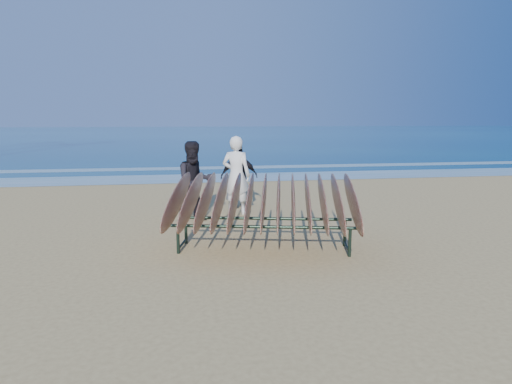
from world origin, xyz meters
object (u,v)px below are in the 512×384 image
person_dark_b (239,177)px  surfboard_rack (264,201)px  person_white (236,175)px  person_dark_a (195,182)px

person_dark_b → surfboard_rack: bearing=90.1°
person_white → person_dark_b: bearing=-79.6°
surfboard_rack → person_dark_b: 3.88m
person_dark_a → person_dark_b: (1.19, 1.40, -0.09)m
surfboard_rack → person_white: person_white is taller
person_white → person_dark_a: size_ratio=1.05×
surfboard_rack → person_white: 3.12m
person_dark_a → surfboard_rack: bearing=-82.9°
surfboard_rack → person_dark_b: bearing=102.0°
person_white → person_dark_b: person_white is taller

